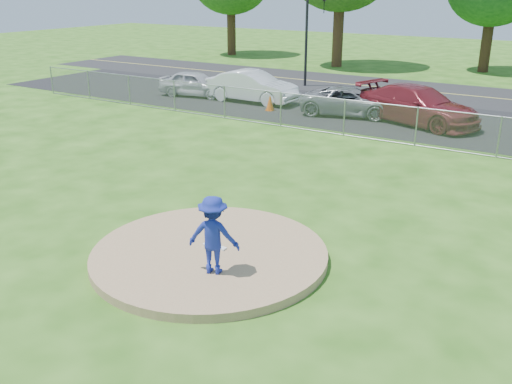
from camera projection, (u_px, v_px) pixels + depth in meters
ground at (371, 154)px, 21.04m from camera, size 120.00×120.00×0.00m
pitchers_mound at (210, 254)px, 13.06m from camera, size 5.40×5.40×0.20m
pitching_rubber at (215, 246)px, 13.18m from camera, size 0.60×0.15×0.04m
chain_link_fence at (391, 124)px, 22.37m from camera, size 40.00×0.06×1.50m
parking_lot at (423, 120)px, 26.21m from camera, size 50.00×8.00×0.01m
street at (463, 95)px, 32.17m from camera, size 60.00×7.00×0.01m
traffic_signal_left at (310, 29)px, 33.80m from camera, size 1.28×0.20×5.60m
pitcher at (213, 235)px, 11.77m from camera, size 1.24×0.95×1.70m
traffic_cone at (270, 103)px, 28.10m from camera, size 0.40×0.40×0.79m
parked_car_silver at (195, 84)px, 31.59m from camera, size 4.30×2.34×1.39m
parked_car_white at (252, 86)px, 30.02m from camera, size 4.94×1.75×1.62m
parked_car_gray at (350, 102)px, 27.00m from camera, size 5.06×3.14×1.31m
parked_car_darkred at (418, 105)px, 25.30m from camera, size 6.19×4.05×1.67m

